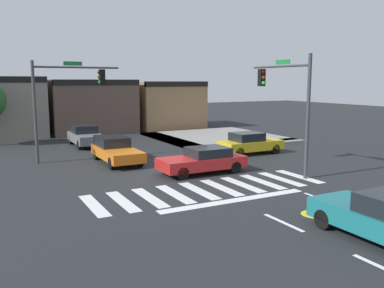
% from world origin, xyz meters
% --- Properties ---
extents(ground_plane, '(120.00, 120.00, 0.00)m').
position_xyz_m(ground_plane, '(0.00, 0.00, 0.00)').
color(ground_plane, '#232628').
extents(crosswalk_near, '(11.05, 3.19, 0.01)m').
position_xyz_m(crosswalk_near, '(0.00, -4.50, 0.00)').
color(crosswalk_near, silver).
rests_on(crosswalk_near, ground_plane).
extents(lane_markings, '(6.80, 18.75, 0.01)m').
position_xyz_m(lane_markings, '(1.16, -11.43, 0.00)').
color(lane_markings, white).
rests_on(lane_markings, ground_plane).
extents(bike_detector_marking, '(1.03, 1.03, 0.01)m').
position_xyz_m(bike_detector_marking, '(1.61, -9.36, 0.00)').
color(bike_detector_marking, yellow).
rests_on(bike_detector_marking, ground_plane).
extents(curb_corner_northeast, '(10.00, 10.60, 0.15)m').
position_xyz_m(curb_corner_northeast, '(8.49, 9.42, 0.07)').
color(curb_corner_northeast, gray).
rests_on(curb_corner_northeast, ground_plane).
extents(storefront_row, '(21.68, 6.65, 5.19)m').
position_xyz_m(storefront_row, '(1.07, 19.10, 2.50)').
color(storefront_row, gray).
rests_on(storefront_row, ground_plane).
extents(traffic_signal_southeast, '(0.32, 4.53, 6.13)m').
position_xyz_m(traffic_signal_southeast, '(5.25, -3.35, 4.15)').
color(traffic_signal_southeast, '#383A3D').
rests_on(traffic_signal_southeast, ground_plane).
extents(traffic_signal_northwest, '(5.16, 0.32, 5.98)m').
position_xyz_m(traffic_signal_northwest, '(-4.29, 5.29, 4.18)').
color(traffic_signal_northwest, '#383A3D').
rests_on(traffic_signal_northwest, ground_plane).
extents(car_gray, '(1.89, 4.34, 1.51)m').
position_xyz_m(car_gray, '(-1.95, 10.62, 0.76)').
color(car_gray, slate).
rests_on(car_gray, ground_plane).
extents(car_yellow, '(4.24, 1.86, 1.44)m').
position_xyz_m(car_yellow, '(6.90, 2.08, 0.72)').
color(car_yellow, gold).
rests_on(car_yellow, ground_plane).
extents(car_red, '(4.56, 1.93, 1.35)m').
position_xyz_m(car_red, '(1.33, -1.50, 0.69)').
color(car_red, red).
rests_on(car_red, ground_plane).
extents(car_teal, '(1.89, 4.25, 1.51)m').
position_xyz_m(car_teal, '(1.59, -12.18, 0.76)').
color(car_teal, '#196B70').
rests_on(car_teal, ground_plane).
extents(car_orange, '(1.89, 4.75, 1.47)m').
position_xyz_m(car_orange, '(-1.87, 3.51, 0.76)').
color(car_orange, orange).
rests_on(car_orange, ground_plane).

